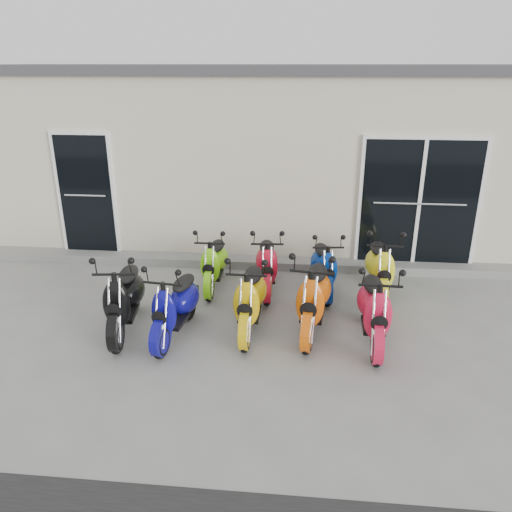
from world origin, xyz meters
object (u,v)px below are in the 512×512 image
object	(u,v)px
scooter_front_red	(375,300)
scooter_back_red	(267,257)
scooter_back_blue	(324,260)
scooter_back_yellow	(380,260)
scooter_front_orange_a	(250,290)
scooter_front_orange_b	(314,288)
scooter_front_blue	(175,297)
scooter_back_green	(214,256)
scooter_front_black	(123,289)

from	to	relation	value
scooter_front_red	scooter_back_red	size ratio (longest dim) A/B	1.06
scooter_back_blue	scooter_back_yellow	distance (m)	0.85
scooter_front_orange_a	scooter_front_orange_b	distance (m)	0.85
scooter_front_orange_b	scooter_front_red	world-z (taller)	scooter_front_orange_b
scooter_front_blue	scooter_back_green	size ratio (longest dim) A/B	1.05
scooter_back_green	scooter_front_black	bearing A→B (deg)	-123.12
scooter_front_orange_a	scooter_back_yellow	bearing A→B (deg)	34.01
scooter_front_black	scooter_front_orange_a	size ratio (longest dim) A/B	1.02
scooter_front_black	scooter_front_red	bearing A→B (deg)	-6.83
scooter_back_green	scooter_front_orange_a	bearing A→B (deg)	-61.63
scooter_front_orange_a	scooter_front_orange_b	size ratio (longest dim) A/B	0.94
scooter_back_red	scooter_back_blue	xyz separation A→B (m)	(0.89, 0.03, -0.02)
scooter_front_blue	scooter_back_green	world-z (taller)	scooter_front_blue
scooter_back_green	scooter_back_yellow	xyz separation A→B (m)	(2.58, -0.08, 0.06)
scooter_front_blue	scooter_front_red	xyz separation A→B (m)	(2.56, 0.11, 0.03)
scooter_front_blue	scooter_front_orange_b	world-z (taller)	scooter_front_orange_b
scooter_front_black	scooter_front_orange_b	distance (m)	2.52
scooter_back_green	scooter_back_yellow	world-z (taller)	scooter_back_yellow
scooter_front_red	scooter_back_yellow	distance (m)	1.41
scooter_front_orange_b	scooter_back_red	world-z (taller)	scooter_front_orange_b
scooter_back_green	scooter_back_blue	xyz separation A→B (m)	(1.74, 0.01, -0.00)
scooter_front_black	scooter_front_blue	xyz separation A→B (m)	(0.72, -0.09, -0.04)
scooter_front_black	scooter_back_red	distance (m)	2.31
scooter_front_blue	scooter_back_red	xyz separation A→B (m)	(1.08, 1.54, -0.00)
scooter_front_black	scooter_back_green	size ratio (longest dim) A/B	1.12
scooter_back_green	scooter_front_orange_b	bearing A→B (deg)	-39.06
scooter_back_blue	scooter_front_black	bearing A→B (deg)	-156.78
scooter_back_blue	scooter_back_yellow	bearing A→B (deg)	-11.32
scooter_front_orange_b	scooter_back_blue	distance (m)	1.27
scooter_front_orange_b	scooter_back_green	world-z (taller)	scooter_front_orange_b
scooter_front_blue	scooter_back_blue	distance (m)	2.52
scooter_front_orange_b	scooter_front_black	bearing A→B (deg)	-167.21
scooter_front_orange_a	scooter_back_blue	xyz separation A→B (m)	(1.02, 1.31, -0.06)
scooter_front_blue	scooter_back_red	world-z (taller)	scooter_front_blue
scooter_back_blue	scooter_front_orange_a	bearing A→B (deg)	-133.66
scooter_front_orange_a	scooter_back_blue	size ratio (longest dim) A/B	1.11
scooter_front_red	scooter_back_blue	world-z (taller)	scooter_front_red
scooter_front_blue	scooter_back_red	distance (m)	1.88
scooter_front_black	scooter_front_orange_a	bearing A→B (deg)	-1.02
scooter_back_green	scooter_back_red	world-z (taller)	scooter_back_red
scooter_front_black	scooter_front_orange_a	xyz separation A→B (m)	(1.67, 0.18, -0.01)
scooter_back_blue	scooter_back_yellow	size ratio (longest dim) A/B	0.90
scooter_front_orange_a	scooter_back_green	xyz separation A→B (m)	(-0.72, 1.30, -0.05)
scooter_front_orange_a	scooter_back_yellow	distance (m)	2.23
scooter_front_blue	scooter_back_blue	world-z (taller)	scooter_front_blue
scooter_front_red	scooter_back_yellow	xyz separation A→B (m)	(0.25, 1.39, 0.00)
scooter_front_blue	scooter_front_orange_a	world-z (taller)	scooter_front_orange_a
scooter_front_blue	scooter_back_red	size ratio (longest dim) A/B	1.01
scooter_back_red	scooter_back_yellow	bearing A→B (deg)	-6.28
scooter_front_blue	scooter_back_green	xyz separation A→B (m)	(0.23, 1.57, -0.03)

